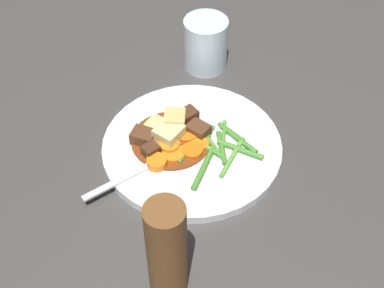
{
  "coord_description": "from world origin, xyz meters",
  "views": [
    {
      "loc": [
        -0.25,
        0.5,
        0.61
      ],
      "look_at": [
        0.0,
        0.0,
        0.01
      ],
      "focal_mm": 51.3,
      "sensor_mm": 36.0,
      "label": 1
    }
  ],
  "objects_px": {
    "dinner_plate": "(192,147)",
    "meat_chunk_2": "(151,151)",
    "carrot_slice_0": "(169,146)",
    "pepper_mill": "(167,250)",
    "potato_chunk_0": "(169,135)",
    "meat_chunk_1": "(143,137)",
    "fork": "(141,169)",
    "water_glass": "(205,44)",
    "carrot_slice_4": "(186,135)",
    "carrot_slice_1": "(173,154)",
    "carrot_slice_5": "(200,145)",
    "carrot_slice_6": "(157,162)",
    "potato_chunk_1": "(155,128)",
    "carrot_slice_3": "(192,151)",
    "carrot_slice_2": "(158,144)",
    "potato_chunk_2": "(175,122)",
    "meat_chunk_3": "(196,130)",
    "meat_chunk_0": "(188,118)"
  },
  "relations": [
    {
      "from": "carrot_slice_1",
      "to": "carrot_slice_2",
      "type": "distance_m",
      "value": 0.03
    },
    {
      "from": "potato_chunk_0",
      "to": "carrot_slice_1",
      "type": "bearing_deg",
      "value": 129.54
    },
    {
      "from": "meat_chunk_2",
      "to": "meat_chunk_1",
      "type": "bearing_deg",
      "value": -38.97
    },
    {
      "from": "meat_chunk_0",
      "to": "meat_chunk_2",
      "type": "relative_size",
      "value": 1.21
    },
    {
      "from": "meat_chunk_1",
      "to": "water_glass",
      "type": "xyz_separation_m",
      "value": [
        0.0,
        -0.22,
        0.02
      ]
    },
    {
      "from": "carrot_slice_2",
      "to": "meat_chunk_0",
      "type": "relative_size",
      "value": 0.99
    },
    {
      "from": "carrot_slice_0",
      "to": "meat_chunk_3",
      "type": "height_order",
      "value": "meat_chunk_3"
    },
    {
      "from": "carrot_slice_5",
      "to": "carrot_slice_1",
      "type": "bearing_deg",
      "value": 52.54
    },
    {
      "from": "potato_chunk_0",
      "to": "fork",
      "type": "height_order",
      "value": "potato_chunk_0"
    },
    {
      "from": "carrot_slice_0",
      "to": "fork",
      "type": "relative_size",
      "value": 0.19
    },
    {
      "from": "carrot_slice_5",
      "to": "meat_chunk_1",
      "type": "height_order",
      "value": "meat_chunk_1"
    },
    {
      "from": "meat_chunk_2",
      "to": "fork",
      "type": "bearing_deg",
      "value": 93.49
    },
    {
      "from": "carrot_slice_2",
      "to": "meat_chunk_2",
      "type": "bearing_deg",
      "value": 88.58
    },
    {
      "from": "potato_chunk_0",
      "to": "water_glass",
      "type": "relative_size",
      "value": 0.43
    },
    {
      "from": "carrot_slice_6",
      "to": "meat_chunk_0",
      "type": "xyz_separation_m",
      "value": [
        -0.0,
        -0.1,
        0.01
      ]
    },
    {
      "from": "fork",
      "to": "meat_chunk_3",
      "type": "bearing_deg",
      "value": -110.88
    },
    {
      "from": "meat_chunk_2",
      "to": "water_glass",
      "type": "xyz_separation_m",
      "value": [
        0.03,
        -0.24,
        0.02
      ]
    },
    {
      "from": "potato_chunk_0",
      "to": "potato_chunk_1",
      "type": "distance_m",
      "value": 0.03
    },
    {
      "from": "dinner_plate",
      "to": "carrot_slice_4",
      "type": "bearing_deg",
      "value": -32.43
    },
    {
      "from": "potato_chunk_2",
      "to": "meat_chunk_1",
      "type": "relative_size",
      "value": 0.97
    },
    {
      "from": "carrot_slice_4",
      "to": "water_glass",
      "type": "height_order",
      "value": "water_glass"
    },
    {
      "from": "carrot_slice_2",
      "to": "fork",
      "type": "bearing_deg",
      "value": 91.65
    },
    {
      "from": "dinner_plate",
      "to": "fork",
      "type": "distance_m",
      "value": 0.09
    },
    {
      "from": "carrot_slice_2",
      "to": "fork",
      "type": "height_order",
      "value": "carrot_slice_2"
    },
    {
      "from": "carrot_slice_0",
      "to": "potato_chunk_1",
      "type": "xyz_separation_m",
      "value": [
        0.04,
        -0.02,
        0.0
      ]
    },
    {
      "from": "carrot_slice_0",
      "to": "carrot_slice_2",
      "type": "xyz_separation_m",
      "value": [
        0.02,
        0.0,
        -0.0
      ]
    },
    {
      "from": "potato_chunk_2",
      "to": "meat_chunk_0",
      "type": "bearing_deg",
      "value": -120.36
    },
    {
      "from": "carrot_slice_2",
      "to": "meat_chunk_1",
      "type": "distance_m",
      "value": 0.02
    },
    {
      "from": "carrot_slice_1",
      "to": "fork",
      "type": "xyz_separation_m",
      "value": [
        0.03,
        0.04,
        -0.0
      ]
    },
    {
      "from": "dinner_plate",
      "to": "meat_chunk_2",
      "type": "relative_size",
      "value": 11.81
    },
    {
      "from": "carrot_slice_2",
      "to": "water_glass",
      "type": "bearing_deg",
      "value": -82.95
    },
    {
      "from": "carrot_slice_3",
      "to": "pepper_mill",
      "type": "distance_m",
      "value": 0.21
    },
    {
      "from": "carrot_slice_0",
      "to": "pepper_mill",
      "type": "distance_m",
      "value": 0.22
    },
    {
      "from": "carrot_slice_1",
      "to": "meat_chunk_3",
      "type": "height_order",
      "value": "meat_chunk_3"
    },
    {
      "from": "potato_chunk_0",
      "to": "meat_chunk_1",
      "type": "xyz_separation_m",
      "value": [
        0.03,
        0.02,
        -0.0
      ]
    },
    {
      "from": "carrot_slice_3",
      "to": "fork",
      "type": "bearing_deg",
      "value": 50.31
    },
    {
      "from": "carrot_slice_1",
      "to": "carrot_slice_3",
      "type": "relative_size",
      "value": 1.07
    },
    {
      "from": "carrot_slice_5",
      "to": "pepper_mill",
      "type": "xyz_separation_m",
      "value": [
        -0.06,
        0.21,
        0.06
      ]
    },
    {
      "from": "meat_chunk_0",
      "to": "dinner_plate",
      "type": "bearing_deg",
      "value": 125.17
    },
    {
      "from": "potato_chunk_2",
      "to": "meat_chunk_1",
      "type": "xyz_separation_m",
      "value": [
        0.03,
        0.04,
        -0.01
      ]
    },
    {
      "from": "meat_chunk_3",
      "to": "carrot_slice_0",
      "type": "bearing_deg",
      "value": 65.29
    },
    {
      "from": "meat_chunk_1",
      "to": "carrot_slice_4",
      "type": "bearing_deg",
      "value": -145.11
    },
    {
      "from": "carrot_slice_6",
      "to": "meat_chunk_3",
      "type": "bearing_deg",
      "value": -105.7
    },
    {
      "from": "carrot_slice_3",
      "to": "potato_chunk_0",
      "type": "xyz_separation_m",
      "value": [
        0.04,
        -0.01,
        0.01
      ]
    },
    {
      "from": "carrot_slice_6",
      "to": "meat_chunk_2",
      "type": "xyz_separation_m",
      "value": [
        0.02,
        -0.01,
        0.0
      ]
    },
    {
      "from": "carrot_slice_2",
      "to": "carrot_slice_4",
      "type": "bearing_deg",
      "value": -128.63
    },
    {
      "from": "potato_chunk_0",
      "to": "meat_chunk_1",
      "type": "bearing_deg",
      "value": 26.47
    },
    {
      "from": "carrot_slice_6",
      "to": "pepper_mill",
      "type": "height_order",
      "value": "pepper_mill"
    },
    {
      "from": "potato_chunk_0",
      "to": "fork",
      "type": "bearing_deg",
      "value": 82.21
    },
    {
      "from": "carrot_slice_1",
      "to": "meat_chunk_3",
      "type": "xyz_separation_m",
      "value": [
        -0.01,
        -0.06,
        0.01
      ]
    }
  ]
}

